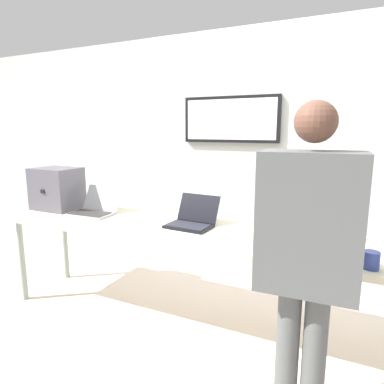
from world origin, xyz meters
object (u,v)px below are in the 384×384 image
at_px(equipment_box, 57,188).
at_px(workbench, 215,238).
at_px(laptop_station_1, 192,219).
at_px(laptop_station_2, 314,235).
at_px(person, 308,246).
at_px(laptop_station_0, 95,208).
at_px(coffee_mug, 371,260).

bearing_deg(equipment_box, workbench, -2.17).
distance_m(workbench, laptop_station_1, 0.25).
height_order(equipment_box, laptop_station_1, equipment_box).
distance_m(laptop_station_2, person, 0.69).
relative_size(equipment_box, laptop_station_1, 1.14).
distance_m(equipment_box, person, 2.37).
distance_m(workbench, laptop_station_0, 1.15).
xyz_separation_m(workbench, coffee_mug, (0.98, -0.25, 0.09)).
xyz_separation_m(workbench, equipment_box, (-1.58, 0.06, 0.24)).
bearing_deg(laptop_station_2, person, -87.58).
distance_m(laptop_station_0, coffee_mug, 2.14).
bearing_deg(coffee_mug, laptop_station_0, 171.73).
bearing_deg(coffee_mug, equipment_box, 173.09).
xyz_separation_m(laptop_station_1, coffee_mug, (1.19, -0.33, -0.00)).
xyz_separation_m(equipment_box, coffee_mug, (2.56, -0.31, -0.14)).
height_order(person, coffee_mug, person).
bearing_deg(person, coffee_mug, 52.44).
bearing_deg(laptop_station_0, laptop_station_2, 0.00).
distance_m(laptop_station_0, person, 1.96).
relative_size(equipment_box, person, 0.25).
bearing_deg(person, workbench, 138.01).
xyz_separation_m(person, coffee_mug, (0.29, 0.37, -0.15)).
relative_size(workbench, laptop_station_0, 9.80).
relative_size(laptop_station_0, coffee_mug, 3.93).
bearing_deg(laptop_station_0, workbench, -2.88).
distance_m(equipment_box, laptop_station_2, 2.25).
bearing_deg(workbench, equipment_box, 177.83).
height_order(laptop_station_2, coffee_mug, laptop_station_2).
bearing_deg(workbench, laptop_station_1, 160.39).
height_order(laptop_station_1, coffee_mug, laptop_station_1).
distance_m(workbench, coffee_mug, 1.01).
bearing_deg(equipment_box, person, -16.68).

